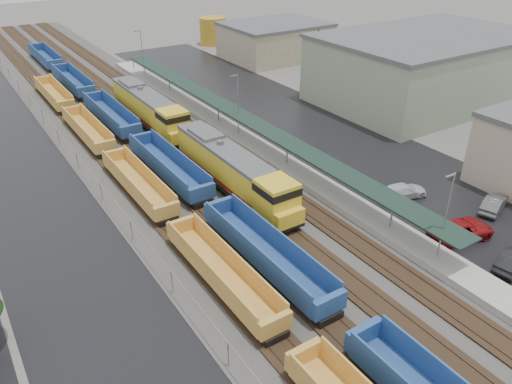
% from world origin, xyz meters
% --- Properties ---
extents(ballast_strip, '(20.00, 160.00, 0.08)m').
position_xyz_m(ballast_strip, '(0.00, 60.00, 0.04)').
color(ballast_strip, '#302D2B').
rests_on(ballast_strip, ground).
extents(trackbed, '(14.60, 160.00, 0.22)m').
position_xyz_m(trackbed, '(-0.00, 60.00, 0.16)').
color(trackbed, black).
rests_on(trackbed, ground).
extents(west_parking_lot, '(10.00, 160.00, 0.02)m').
position_xyz_m(west_parking_lot, '(-15.00, 60.00, 0.01)').
color(west_parking_lot, black).
rests_on(west_parking_lot, ground).
extents(east_commuter_lot, '(16.00, 100.00, 0.02)m').
position_xyz_m(east_commuter_lot, '(19.00, 50.00, 0.01)').
color(east_commuter_lot, black).
rests_on(east_commuter_lot, ground).
extents(station_platform, '(3.00, 80.00, 8.00)m').
position_xyz_m(station_platform, '(9.50, 50.01, 0.73)').
color(station_platform, '#9E9B93').
rests_on(station_platform, ground).
extents(chainlink_fence, '(0.08, 160.04, 2.02)m').
position_xyz_m(chainlink_fence, '(-9.50, 58.44, 1.61)').
color(chainlink_fence, gray).
rests_on(chainlink_fence, ground).
extents(industrial_buildings, '(32.52, 75.30, 9.50)m').
position_xyz_m(industrial_buildings, '(37.76, 45.85, 4.25)').
color(industrial_buildings, tan).
rests_on(industrial_buildings, ground).
extents(tree_east, '(4.40, 4.40, 10.00)m').
position_xyz_m(tree_east, '(28.00, 58.00, 6.47)').
color(tree_east, '#332316').
rests_on(tree_east, ground).
extents(locomotive_lead, '(3.03, 19.94, 4.51)m').
position_xyz_m(locomotive_lead, '(2.00, 38.37, 2.41)').
color(locomotive_lead, black).
rests_on(locomotive_lead, ground).
extents(locomotive_trail, '(3.03, 19.94, 4.51)m').
position_xyz_m(locomotive_trail, '(2.00, 59.37, 2.41)').
color(locomotive_trail, black).
rests_on(locomotive_trail, ground).
extents(well_string_yellow, '(2.47, 96.96, 2.19)m').
position_xyz_m(well_string_yellow, '(-6.00, 35.16, 1.12)').
color(well_string_yellow, '#C28136').
rests_on(well_string_yellow, ground).
extents(well_string_blue, '(2.73, 124.16, 2.42)m').
position_xyz_m(well_string_blue, '(-2.00, 45.09, 1.20)').
color(well_string_blue, navy).
rests_on(well_string_blue, ground).
extents(storage_tank, '(5.45, 5.45, 5.45)m').
position_xyz_m(storage_tank, '(31.54, 96.53, 2.73)').
color(storage_tank, '#B48924').
rests_on(storage_tank, ground).
extents(parked_car_east_b, '(3.92, 6.21, 1.60)m').
position_xyz_m(parked_car_east_b, '(14.05, 21.24, 0.80)').
color(parked_car_east_b, maroon).
rests_on(parked_car_east_b, ground).
extents(parked_car_east_c, '(3.03, 5.09, 1.38)m').
position_xyz_m(parked_car_east_c, '(15.25, 28.74, 0.69)').
color(parked_car_east_c, silver).
rests_on(parked_car_east_c, ground).
extents(parked_car_east_e, '(2.90, 4.66, 1.45)m').
position_xyz_m(parked_car_east_e, '(20.40, 22.44, 0.72)').
color(parked_car_east_e, '#525356').
rests_on(parked_car_east_e, ground).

